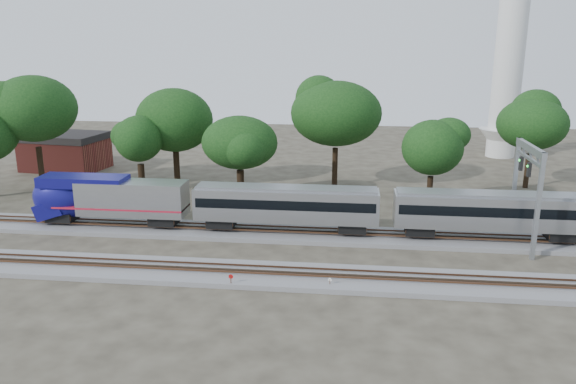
% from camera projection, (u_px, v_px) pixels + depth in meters
% --- Properties ---
extents(ground, '(160.00, 160.00, 0.00)m').
position_uv_depth(ground, '(241.00, 257.00, 48.40)').
color(ground, '#383328').
rests_on(ground, ground).
extents(track_far, '(160.00, 5.00, 0.73)m').
position_uv_depth(track_far, '(253.00, 232.00, 54.10)').
color(track_far, slate).
rests_on(track_far, ground).
extents(track_near, '(160.00, 5.00, 0.73)m').
position_uv_depth(track_near, '(231.00, 273.00, 44.51)').
color(track_near, slate).
rests_on(track_near, ground).
extents(switch_stand_red, '(0.35, 0.07, 1.11)m').
position_uv_depth(switch_stand_red, '(231.00, 279.00, 42.17)').
color(switch_stand_red, '#512D19').
rests_on(switch_stand_red, ground).
extents(switch_stand_white, '(0.28, 0.13, 0.90)m').
position_uv_depth(switch_stand_white, '(330.00, 282.00, 42.04)').
color(switch_stand_white, '#512D19').
rests_on(switch_stand_white, ground).
extents(switch_lever, '(0.56, 0.41, 0.30)m').
position_uv_depth(switch_lever, '(324.00, 285.00, 42.44)').
color(switch_lever, '#512D19').
rests_on(switch_lever, ground).
extents(signal_gantry, '(0.64, 7.63, 9.28)m').
position_uv_depth(signal_gantry, '(528.00, 173.00, 49.60)').
color(signal_gantry, gray).
rests_on(signal_gantry, ground).
extents(brick_building, '(11.83, 9.07, 5.25)m').
position_uv_depth(brick_building, '(65.00, 151.00, 81.08)').
color(brick_building, maroon).
rests_on(brick_building, ground).
extents(tree_1, '(10.36, 10.36, 14.60)m').
position_uv_depth(tree_1, '(34.00, 109.00, 67.43)').
color(tree_1, black).
rests_on(tree_1, ground).
extents(tree_2, '(6.88, 6.88, 9.70)m').
position_uv_depth(tree_2, '(139.00, 139.00, 67.00)').
color(tree_2, black).
rests_on(tree_2, ground).
extents(tree_3, '(8.65, 8.65, 12.20)m').
position_uv_depth(tree_3, '(174.00, 120.00, 69.87)').
color(tree_3, black).
rests_on(tree_3, ground).
extents(tree_4, '(7.06, 7.06, 9.95)m').
position_uv_depth(tree_4, '(240.00, 143.00, 63.38)').
color(tree_4, black).
rests_on(tree_4, ground).
extents(tree_5, '(9.52, 9.52, 13.42)m').
position_uv_depth(tree_5, '(336.00, 114.00, 69.39)').
color(tree_5, black).
rests_on(tree_5, ground).
extents(tree_6, '(7.05, 7.05, 9.94)m').
position_uv_depth(tree_6, '(432.00, 148.00, 60.47)').
color(tree_6, black).
rests_on(tree_6, ground).
extents(tree_7, '(8.26, 8.26, 11.65)m').
position_uv_depth(tree_7, '(532.00, 124.00, 69.32)').
color(tree_7, black).
rests_on(tree_7, ground).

